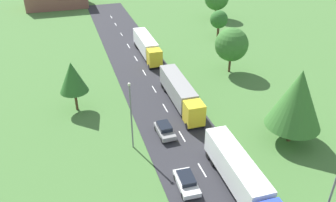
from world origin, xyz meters
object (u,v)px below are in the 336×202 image
(truck_third, at_px, (147,46))
(tree_maple, at_px, (232,45))
(lamppost_lead, at_px, (329,201))
(tree_pine, at_px, (297,99))
(truck_second, at_px, (180,92))
(tree_oak, at_px, (219,19))
(car_second, at_px, (186,182))
(lamppost_second, at_px, (131,113))
(tree_elm, at_px, (73,77))
(truck_lead, at_px, (242,177))
(car_third, at_px, (165,130))

(truck_third, relative_size, tree_maple, 1.71)
(lamppost_lead, distance_m, tree_pine, 15.37)
(truck_second, distance_m, tree_oak, 31.25)
(car_second, relative_size, lamppost_second, 0.47)
(tree_pine, bearing_deg, lamppost_lead, -115.59)
(truck_third, height_order, tree_oak, tree_oak)
(lamppost_second, relative_size, tree_maple, 1.12)
(truck_second, distance_m, tree_elm, 15.42)
(tree_oak, relative_size, tree_pine, 0.61)
(truck_third, xyz_separation_m, car_second, (-5.04, -36.21, -1.36))
(lamppost_lead, bearing_deg, truck_lead, 115.63)
(truck_third, xyz_separation_m, tree_pine, (10.21, -32.28, 3.93))
(tree_pine, bearing_deg, tree_oak, 78.69)
(car_second, xyz_separation_m, tree_pine, (15.26, 3.93, 5.29))
(car_second, bearing_deg, tree_oak, 61.43)
(car_second, relative_size, tree_elm, 0.56)
(truck_second, distance_m, lamppost_lead, 26.73)
(tree_oak, bearing_deg, car_third, -124.64)
(truck_third, xyz_separation_m, tree_oak, (17.83, 5.79, 1.86))
(car_second, relative_size, tree_pine, 0.43)
(car_third, xyz_separation_m, tree_maple, (16.66, 15.13, 4.23))
(truck_lead, relative_size, lamppost_lead, 1.53)
(car_second, bearing_deg, tree_maple, 55.27)
(truck_third, height_order, car_third, truck_third)
(lamppost_lead, bearing_deg, tree_oak, 74.66)
(lamppost_second, xyz_separation_m, tree_pine, (19.14, -4.58, 1.15))
(truck_lead, distance_m, lamppost_lead, 8.84)
(car_second, bearing_deg, truck_third, 82.07)
(tree_oak, bearing_deg, tree_elm, -145.65)
(truck_lead, bearing_deg, car_third, 110.19)
(truck_lead, bearing_deg, tree_elm, 123.72)
(car_third, distance_m, tree_elm, 15.00)
(truck_second, xyz_separation_m, car_third, (-4.45, -6.68, -1.29))
(lamppost_second, bearing_deg, tree_oak, 51.38)
(tree_elm, bearing_deg, car_third, -44.13)
(truck_third, distance_m, car_second, 36.58)
(tree_oak, bearing_deg, truck_second, -124.90)
(car_second, height_order, lamppost_lead, lamppost_lead)
(tree_pine, bearing_deg, tree_maple, 84.62)
(truck_lead, xyz_separation_m, lamppost_lead, (3.61, -7.52, 2.94))
(truck_third, bearing_deg, tree_oak, 17.98)
(truck_second, bearing_deg, lamppost_second, -138.42)
(car_third, distance_m, lamppost_second, 6.17)
(truck_lead, xyz_separation_m, car_third, (-4.45, 12.11, -1.32))
(car_third, bearing_deg, truck_lead, -69.81)
(tree_oak, distance_m, tree_maple, 18.07)
(tree_maple, bearing_deg, truck_second, -145.32)
(tree_oak, distance_m, tree_pine, 38.87)
(car_second, bearing_deg, tree_elm, 116.26)
(lamppost_lead, bearing_deg, truck_third, 94.45)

